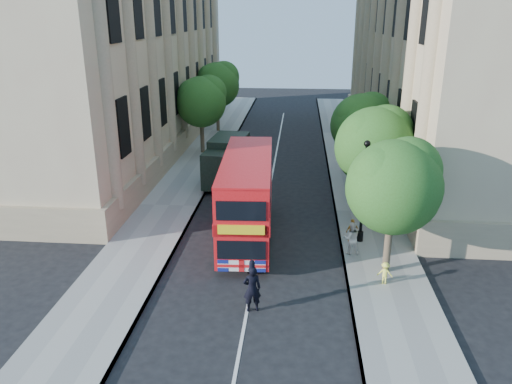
% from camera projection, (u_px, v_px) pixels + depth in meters
% --- Properties ---
extents(ground, '(120.00, 120.00, 0.00)m').
position_uv_depth(ground, '(248.00, 304.00, 19.78)').
color(ground, black).
rests_on(ground, ground).
extents(pavement_right, '(3.50, 80.00, 0.12)m').
position_uv_depth(pavement_right, '(365.00, 212.00, 28.66)').
color(pavement_right, gray).
rests_on(pavement_right, ground).
extents(pavement_left, '(3.50, 80.00, 0.12)m').
position_uv_depth(pavement_left, '(169.00, 206.00, 29.60)').
color(pavement_left, gray).
rests_on(pavement_left, ground).
extents(building_right, '(12.00, 38.00, 18.00)m').
position_uv_depth(building_right, '(459.00, 39.00, 38.09)').
color(building_right, tan).
rests_on(building_right, ground).
extents(building_left, '(12.00, 38.00, 18.00)m').
position_uv_depth(building_left, '(108.00, 37.00, 40.36)').
color(building_left, tan).
rests_on(building_left, ground).
extents(tree_right_near, '(4.00, 4.00, 6.08)m').
position_uv_depth(tree_right_near, '(395.00, 182.00, 20.70)').
color(tree_right_near, '#473828').
rests_on(tree_right_near, ground).
extents(tree_right_mid, '(4.20, 4.20, 6.37)m').
position_uv_depth(tree_right_mid, '(375.00, 142.00, 26.26)').
color(tree_right_mid, '#473828').
rests_on(tree_right_mid, ground).
extents(tree_right_far, '(4.00, 4.00, 6.15)m').
position_uv_depth(tree_right_far, '(362.00, 121.00, 31.93)').
color(tree_right_far, '#473828').
rests_on(tree_right_far, ground).
extents(tree_left_far, '(4.00, 4.00, 6.30)m').
position_uv_depth(tree_left_far, '(201.00, 99.00, 39.41)').
color(tree_left_far, '#473828').
rests_on(tree_left_far, ground).
extents(tree_left_back, '(4.20, 4.20, 6.65)m').
position_uv_depth(tree_left_back, '(218.00, 82.00, 46.82)').
color(tree_left_back, '#473828').
rests_on(tree_left_back, ground).
extents(lamp_post, '(0.32, 0.32, 5.16)m').
position_uv_depth(lamp_post, '(363.00, 196.00, 24.14)').
color(lamp_post, black).
rests_on(lamp_post, pavement_right).
extents(double_decker_bus, '(2.80, 9.03, 4.12)m').
position_uv_depth(double_decker_bus, '(247.00, 195.00, 24.91)').
color(double_decker_bus, red).
rests_on(double_decker_bus, ground).
extents(box_van, '(2.62, 5.52, 3.06)m').
position_uv_depth(box_van, '(227.00, 162.00, 33.15)').
color(box_van, black).
rests_on(box_van, ground).
extents(police_constable, '(0.79, 0.62, 1.91)m').
position_uv_depth(police_constable, '(252.00, 289.00, 19.01)').
color(police_constable, black).
rests_on(police_constable, ground).
extents(woman_pedestrian, '(0.83, 0.68, 1.60)m').
position_uv_depth(woman_pedestrian, '(351.00, 238.00, 23.37)').
color(woman_pedestrian, silver).
rests_on(woman_pedestrian, pavement_right).
extents(child_a, '(0.76, 0.59, 1.21)m').
position_uv_depth(child_a, '(352.00, 231.00, 24.65)').
color(child_a, orange).
rests_on(child_a, pavement_right).
extents(child_b, '(0.68, 0.46, 0.98)m').
position_uv_depth(child_b, '(385.00, 273.00, 20.87)').
color(child_b, '#FBF755').
rests_on(child_b, pavement_right).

